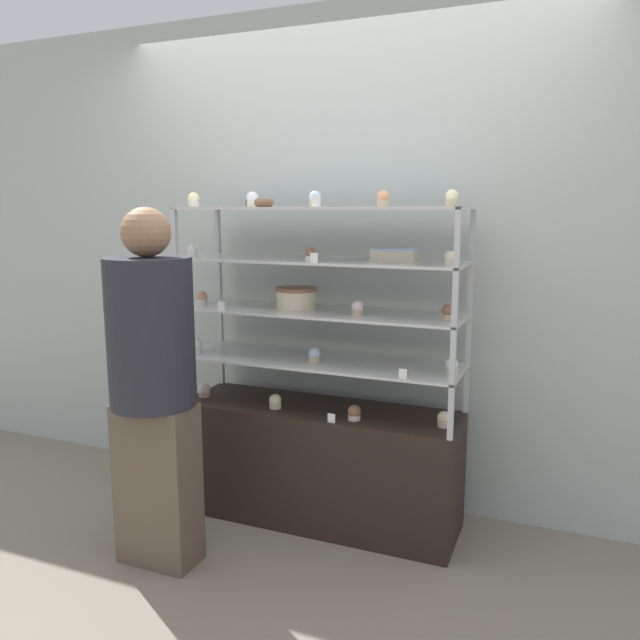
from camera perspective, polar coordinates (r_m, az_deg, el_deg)
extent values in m
plane|color=gray|center=(3.38, 0.00, -17.63)|extent=(20.00, 20.00, 0.00)
cube|color=#A8B2AD|center=(3.34, 2.33, 5.40)|extent=(8.00, 0.05, 2.60)
cube|color=black|center=(3.25, 0.00, -12.98)|extent=(1.40, 0.42, 0.60)
cube|color=#B7B7BC|center=(3.59, -8.99, -3.81)|extent=(0.02, 0.02, 0.25)
cube|color=#B7B7BC|center=(3.12, 13.23, -6.05)|extent=(0.02, 0.02, 0.25)
cube|color=#B7B7BC|center=(3.26, -12.64, -5.33)|extent=(0.02, 0.02, 0.25)
cube|color=#B7B7BC|center=(2.74, 11.88, -8.25)|extent=(0.02, 0.02, 0.25)
cube|color=silver|center=(3.08, 0.00, -3.73)|extent=(1.40, 0.42, 0.01)
cube|color=#B7B7BC|center=(3.54, -9.10, 0.08)|extent=(0.02, 0.02, 0.25)
cube|color=#B7B7BC|center=(3.06, 13.42, -1.61)|extent=(0.02, 0.02, 0.25)
cube|color=#B7B7BC|center=(3.21, -12.81, -1.07)|extent=(0.02, 0.02, 0.25)
cube|color=#B7B7BC|center=(2.68, 12.07, -3.23)|extent=(0.02, 0.02, 0.25)
cube|color=silver|center=(3.03, 0.00, 0.81)|extent=(1.40, 0.42, 0.01)
cube|color=#B7B7BC|center=(3.50, -9.21, 4.06)|extent=(0.02, 0.02, 0.25)
cube|color=#B7B7BC|center=(3.02, 13.61, 2.98)|extent=(0.02, 0.02, 0.25)
cube|color=#B7B7BC|center=(3.17, -12.98, 3.31)|extent=(0.02, 0.02, 0.25)
cube|color=#B7B7BC|center=(2.63, 12.27, 2.01)|extent=(0.02, 0.02, 0.25)
cube|color=silver|center=(3.00, 0.00, 5.46)|extent=(1.40, 0.42, 0.01)
cube|color=#B7B7BC|center=(3.49, -9.33, 8.10)|extent=(0.02, 0.02, 0.25)
cube|color=#B7B7BC|center=(3.01, 13.80, 7.65)|extent=(0.02, 0.02, 0.25)
cube|color=#B7B7BC|center=(3.15, -13.16, 7.78)|extent=(0.02, 0.02, 0.25)
cube|color=#B7B7BC|center=(2.61, 12.47, 7.38)|extent=(0.02, 0.02, 0.25)
cube|color=silver|center=(2.99, 0.00, 10.18)|extent=(1.40, 0.42, 0.01)
cylinder|color=beige|center=(3.08, -2.19, 1.88)|extent=(0.20, 0.20, 0.09)
cylinder|color=#8C5B42|center=(3.07, -2.19, 2.83)|extent=(0.21, 0.21, 0.02)
cube|color=beige|center=(2.93, 6.91, 5.87)|extent=(0.20, 0.14, 0.05)
cube|color=silver|center=(2.93, 6.92, 6.43)|extent=(0.21, 0.14, 0.01)
cylinder|color=#CCB28C|center=(3.38, -10.48, -6.68)|extent=(0.06, 0.06, 0.02)
sphere|color=silver|center=(3.37, -10.50, -6.21)|extent=(0.06, 0.06, 0.06)
cylinder|color=beige|center=(3.14, -4.11, -7.83)|extent=(0.06, 0.06, 0.02)
sphere|color=#F4EAB2|center=(3.13, -4.12, -7.32)|extent=(0.06, 0.06, 0.06)
cylinder|color=beige|center=(2.97, 3.15, -8.87)|extent=(0.06, 0.06, 0.02)
sphere|color=#8C5B42|center=(2.96, 3.15, -8.34)|extent=(0.06, 0.06, 0.06)
cylinder|color=beige|center=(2.93, 11.25, -9.30)|extent=(0.06, 0.06, 0.02)
sphere|color=#F4EAB2|center=(2.93, 11.27, -8.76)|extent=(0.06, 0.06, 0.06)
cube|color=white|center=(2.92, 1.05, -8.97)|extent=(0.04, 0.00, 0.04)
cylinder|color=white|center=(3.28, -11.20, -2.70)|extent=(0.06, 0.06, 0.03)
sphere|color=white|center=(3.27, -11.22, -2.17)|extent=(0.06, 0.06, 0.06)
cylinder|color=#CCB28C|center=(3.01, -0.54, -3.64)|extent=(0.06, 0.06, 0.03)
sphere|color=silver|center=(3.01, -0.54, -3.07)|extent=(0.06, 0.06, 0.06)
cylinder|color=beige|center=(2.87, 11.92, -4.58)|extent=(0.06, 0.06, 0.03)
sphere|color=white|center=(2.86, 11.95, -3.98)|extent=(0.06, 0.06, 0.06)
cube|color=white|center=(2.75, 7.59, -4.89)|extent=(0.04, 0.00, 0.04)
cylinder|color=white|center=(3.27, -10.72, 1.64)|extent=(0.05, 0.05, 0.03)
sphere|color=#E5996B|center=(3.27, -10.74, 2.13)|extent=(0.06, 0.06, 0.06)
cylinder|color=#CCB28C|center=(2.88, 3.44, 0.69)|extent=(0.05, 0.05, 0.03)
sphere|color=silver|center=(2.88, 3.45, 1.24)|extent=(0.06, 0.06, 0.06)
cylinder|color=#CCB28C|center=(2.82, 11.59, 0.27)|extent=(0.05, 0.05, 0.03)
sphere|color=#8C5B42|center=(2.81, 11.61, 0.83)|extent=(0.06, 0.06, 0.06)
cube|color=white|center=(3.05, -9.02, 1.28)|extent=(0.04, 0.00, 0.04)
cylinder|color=white|center=(3.23, -11.57, 5.89)|extent=(0.05, 0.05, 0.02)
sphere|color=white|center=(3.23, -11.58, 6.33)|extent=(0.05, 0.05, 0.05)
cylinder|color=white|center=(2.92, -0.89, 5.67)|extent=(0.05, 0.05, 0.02)
sphere|color=#8C5B42|center=(2.92, -0.89, 6.16)|extent=(0.05, 0.05, 0.05)
cylinder|color=beige|center=(2.75, 11.80, 5.19)|extent=(0.05, 0.05, 0.02)
sphere|color=#F4EAB2|center=(2.75, 11.82, 5.71)|extent=(0.05, 0.05, 0.05)
cube|color=white|center=(2.80, -0.55, 5.71)|extent=(0.04, 0.00, 0.04)
cylinder|color=beige|center=(3.22, -11.47, 10.34)|extent=(0.05, 0.05, 0.03)
sphere|color=#F4EAB2|center=(3.22, -11.49, 10.88)|extent=(0.06, 0.06, 0.06)
cylinder|color=beige|center=(3.06, -6.19, 10.51)|extent=(0.05, 0.05, 0.03)
sphere|color=white|center=(3.06, -6.20, 11.07)|extent=(0.06, 0.06, 0.06)
cylinder|color=#CCB28C|center=(2.90, -0.45, 10.59)|extent=(0.05, 0.05, 0.03)
sphere|color=silver|center=(2.90, -0.45, 11.19)|extent=(0.06, 0.06, 0.06)
cylinder|color=#CCB28C|center=(2.85, 5.79, 10.55)|extent=(0.05, 0.05, 0.03)
sphere|color=#E5996B|center=(2.85, 5.80, 11.16)|extent=(0.06, 0.06, 0.06)
cylinder|color=#CCB28C|center=(2.78, 11.96, 10.40)|extent=(0.05, 0.05, 0.03)
sphere|color=#F4EAB2|center=(2.78, 11.98, 11.03)|extent=(0.06, 0.06, 0.06)
cube|color=white|center=(2.79, -0.35, 10.76)|extent=(0.04, 0.00, 0.04)
torus|color=brown|center=(3.10, -5.58, 10.62)|extent=(0.14, 0.14, 0.04)
cube|color=brown|center=(2.96, -14.59, -14.28)|extent=(0.35, 0.19, 0.74)
cylinder|color=#26262D|center=(2.75, -15.22, -1.10)|extent=(0.37, 0.37, 0.64)
sphere|color=#936B4C|center=(2.70, -15.64, 7.74)|extent=(0.21, 0.21, 0.21)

